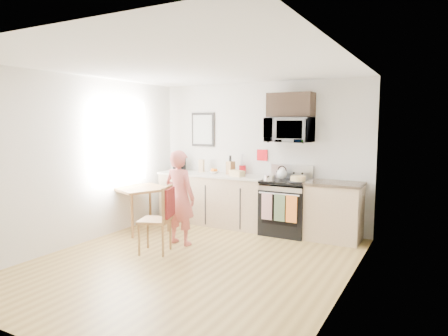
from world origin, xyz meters
The scene contains 28 objects.
floor centered at (0.00, 0.00, 0.00)m, with size 4.60×4.60×0.00m, color olive.
back_wall centered at (0.00, 2.30, 1.30)m, with size 4.00×0.04×2.60m, color silver.
front_wall centered at (0.00, -2.30, 1.30)m, with size 4.00×0.04×2.60m, color silver.
left_wall centered at (-2.00, 0.00, 1.30)m, with size 0.04×4.60×2.60m, color silver.
right_wall centered at (2.00, 0.00, 1.30)m, with size 0.04×4.60×2.60m, color silver.
ceiling centered at (0.00, 0.00, 2.60)m, with size 4.00×4.60×0.04m, color white.
window centered at (-1.96, 0.80, 1.55)m, with size 0.06×1.40×1.50m.
cabinet_left centered at (-0.80, 2.00, 0.45)m, with size 2.10×0.60×0.90m, color tan.
countertop_left centered at (-0.80, 2.00, 0.92)m, with size 2.14×0.64×0.04m, color beige.
cabinet_right centered at (1.43, 2.00, 0.45)m, with size 0.84×0.60×0.90m, color tan.
countertop_right centered at (1.43, 2.00, 0.92)m, with size 0.88×0.64×0.04m, color black.
range centered at (0.63, 1.98, 0.44)m, with size 0.76×0.70×1.16m.
microwave centered at (0.63, 2.08, 1.76)m, with size 0.76×0.51×0.42m, color silver.
upper_cabinet centered at (0.63, 2.12, 2.18)m, with size 0.76×0.35×0.40m, color black.
wall_art centered at (-1.20, 2.28, 1.75)m, with size 0.50×0.04×0.65m.
wall_trivet centered at (0.05, 2.28, 1.30)m, with size 0.20×0.02×0.20m, color red.
person centered at (-0.62, 0.64, 0.73)m, with size 0.54×0.35×1.47m, color #BB3C33.
dining_table centered at (-1.65, 0.96, 0.68)m, with size 0.93×0.93×0.76m.
chair centered at (-0.56, 0.16, 0.63)m, with size 0.56×0.53×0.98m.
knife_block centered at (-0.49, 2.09, 1.06)m, with size 0.11×0.15×0.24m, color brown.
utensil_crock centered at (-0.32, 2.22, 1.09)m, with size 0.13×0.13×0.38m.
fruit_bowl centered at (-0.83, 2.06, 0.97)m, with size 0.25×0.25×0.09m.
milk_carton centered at (-1.13, 2.11, 1.06)m, with size 0.09×0.09×0.24m, color #D5B680.
coffee_maker centered at (-1.62, 2.06, 1.07)m, with size 0.21×0.26×0.29m.
bread_bag centered at (-0.25, 1.87, 0.99)m, with size 0.29×0.14×0.11m, color tan.
cake centered at (0.87, 1.84, 0.97)m, with size 0.30×0.30×0.10m.
kettle centered at (0.53, 2.04, 1.02)m, with size 0.18×0.18×0.23m.
pot centered at (0.41, 1.76, 0.97)m, with size 0.19×0.32×0.10m.
Camera 1 is at (2.89, -4.35, 1.88)m, focal length 32.00 mm.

